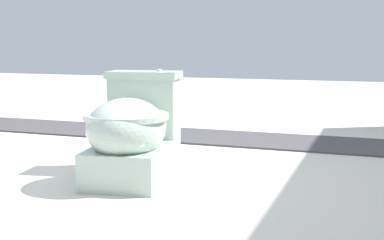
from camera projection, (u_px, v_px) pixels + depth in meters
The scene contains 3 objects.
ground_plane at pixel (144, 181), 2.53m from camera, with size 14.00×14.00×0.00m, color beige.
gravel_strip at pixel (291, 142), 3.49m from camera, with size 0.56×8.00×0.01m, color #423F44.
toilet at pixel (133, 133), 2.55m from camera, with size 0.68×0.47×0.52m.
Camera 1 is at (2.24, 1.04, 0.66)m, focal length 50.00 mm.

